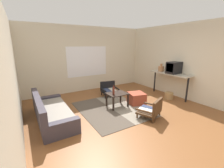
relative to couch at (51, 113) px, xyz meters
name	(u,v)px	position (x,y,z in m)	size (l,w,h in m)	color
ground_plane	(130,116)	(1.95, -0.88, -0.21)	(7.80, 7.80, 0.00)	brown
far_wall_with_window	(87,59)	(1.95, 2.18, 1.13)	(5.60, 0.13, 2.70)	beige
side_wall_right	(184,62)	(4.61, -0.58, 1.14)	(0.12, 6.60, 2.70)	beige
side_wall_left	(10,78)	(-0.71, -0.58, 1.14)	(0.12, 6.60, 2.70)	beige
area_rug	(112,109)	(1.75, -0.22, -0.21)	(1.89, 2.29, 0.01)	#4C4238
couch	(51,113)	(0.00, 0.00, 0.00)	(0.81, 2.02, 0.69)	#38333D
coffee_table	(117,96)	(2.00, -0.14, 0.15)	(0.63, 0.50, 0.46)	black
armchair_by_window	(109,89)	(2.34, 0.97, 0.04)	(0.70, 0.66, 0.53)	black
armchair_striped_foreground	(152,109)	(2.38, -1.26, 0.03)	(0.76, 0.73, 0.55)	#472D19
ottoman_orange	(136,98)	(2.71, -0.26, -0.03)	(0.51, 0.51, 0.38)	#993D28
console_shelf	(170,76)	(4.28, -0.31, 0.60)	(0.47, 1.60, 0.92)	#B2AD9E
crt_television	(174,68)	(4.28, -0.44, 0.92)	(0.48, 0.37, 0.43)	black
clay_vase	(161,68)	(4.28, 0.15, 0.81)	(0.22, 0.22, 0.30)	#A87047
glass_bottle	(114,91)	(1.84, -0.17, 0.37)	(0.07, 0.07, 0.30)	#5B2319
wicker_basket	(169,96)	(4.05, -0.52, -0.09)	(0.30, 0.30, 0.24)	#9E7A4C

